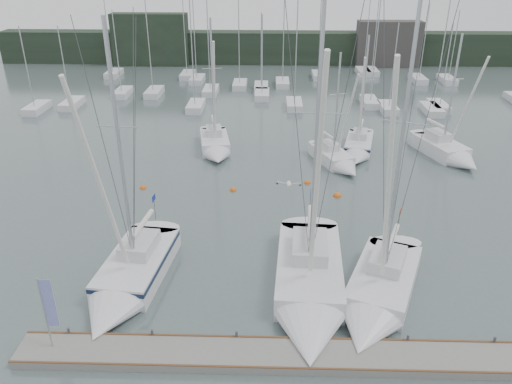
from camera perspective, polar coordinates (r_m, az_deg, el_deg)
ground at (r=27.82m, az=2.54°, el=-11.30°), size 160.00×160.00×0.00m
dock at (r=23.89m, az=2.67°, el=-18.17°), size 24.00×2.00×0.40m
far_treeline at (r=85.39m, az=2.16°, el=16.17°), size 90.00×4.00×5.00m
far_building_left at (r=85.42m, az=-11.96°, el=16.68°), size 12.00×3.00×8.00m
far_building_right at (r=85.29m, az=14.86°, el=16.04°), size 10.00×3.00×7.00m
mast_forest at (r=66.90m, az=2.67°, el=11.69°), size 59.33×25.22×14.30m
sailboat_near_left at (r=28.22m, az=-14.60°, el=-10.06°), size 4.09×9.93×15.28m
sailboat_near_center at (r=26.63m, az=6.12°, el=-11.73°), size 4.22×11.86×16.82m
sailboat_near_right at (r=26.96m, az=13.61°, el=-11.94°), size 6.31×9.62×16.41m
sailboat_mid_b at (r=45.97m, az=-4.63°, el=5.10°), size 3.70×7.62×12.59m
sailboat_mid_c at (r=43.49m, az=9.35°, el=3.49°), size 4.39×6.87×10.20m
sailboat_mid_d at (r=46.54m, az=11.56°, el=4.85°), size 3.95×7.74×11.18m
sailboat_mid_e at (r=47.64m, az=21.29°, el=4.14°), size 5.03×8.17×11.56m
buoy_a at (r=38.86m, az=-2.62°, el=0.21°), size 0.51×0.51×0.51m
buoy_b at (r=38.38m, az=9.28°, el=-0.47°), size 0.61×0.61×0.61m
buoy_c at (r=40.16m, az=-12.76°, el=0.44°), size 0.51×0.51×0.51m
dock_banner at (r=24.37m, az=-22.70°, el=-12.04°), size 0.57×0.11×3.77m
seagull at (r=22.64m, az=3.76°, el=0.96°), size 1.07×0.49×0.21m
buoy_d at (r=40.22m, az=5.90°, el=1.02°), size 0.53×0.53×0.53m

